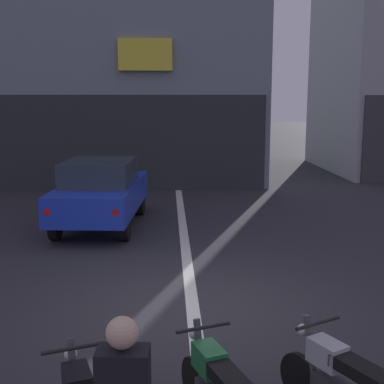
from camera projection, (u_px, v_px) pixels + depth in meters
name	position (u px, v px, depth m)	size (l,w,h in m)	color
ground_plane	(193.00, 308.00, 7.75)	(120.00, 120.00, 0.00)	#2B2B30
lane_centre_line	(182.00, 217.00, 13.64)	(0.20, 18.00, 0.01)	silver
car_blue_crossing_near	(101.00, 191.00, 12.49)	(2.07, 4.22, 1.64)	black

